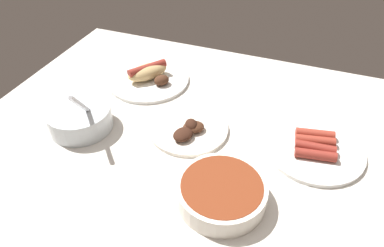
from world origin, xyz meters
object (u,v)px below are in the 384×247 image
Objects in this scene: plate_grilled_meat at (189,129)px; bowl_chili at (221,192)px; plate_sausages at (314,148)px; bowl_coleslaw at (80,117)px; plate_hotdog_assembled at (149,76)px.

plate_grilled_meat is 22.35cm from bowl_chili.
bowl_chili reaches higher than plate_sausages.
plate_sausages is at bearing 12.05° from bowl_coleslaw.
plate_grilled_meat is at bearing 128.27° from bowl_chili.
bowl_coleslaw reaches higher than plate_sausages.
bowl_coleslaw is (-25.94, -7.89, 2.23)cm from plate_grilled_meat.
bowl_coleslaw is at bearing -104.61° from plate_hotdog_assembled.
plate_grilled_meat is at bearing -41.53° from plate_hotdog_assembled.
bowl_coleslaw is at bearing 166.41° from bowl_chili.
plate_hotdog_assembled reaches higher than bowl_chili.
bowl_coleslaw is (-55.83, -11.91, 2.25)cm from plate_sausages.
plate_grilled_meat is 1.10× the size of bowl_chili.
plate_hotdog_assembled reaches higher than plate_grilled_meat.
plate_sausages is 0.95× the size of plate_hotdog_assembled.
plate_grilled_meat is 1.26× the size of bowl_coleslaw.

